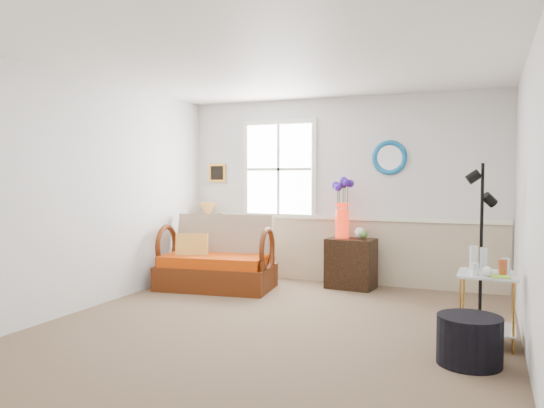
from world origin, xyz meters
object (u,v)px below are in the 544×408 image
at_px(loveseat, 216,252).
at_px(cabinet, 351,263).
at_px(lamp_stand, 206,254).
at_px(floor_lamp, 481,246).
at_px(side_table, 487,309).
at_px(ottoman, 469,340).

bearing_deg(loveseat, cabinet, 15.91).
height_order(loveseat, lamp_stand, loveseat).
distance_m(lamp_stand, floor_lamp, 4.19).
bearing_deg(cabinet, side_table, -41.58).
bearing_deg(floor_lamp, lamp_stand, 151.69).
bearing_deg(lamp_stand, loveseat, -53.62).
height_order(side_table, ottoman, side_table).
height_order(loveseat, cabinet, loveseat).
distance_m(cabinet, side_table, 2.51).
bearing_deg(floor_lamp, cabinet, 133.18).
relative_size(loveseat, ottoman, 2.93).
height_order(lamp_stand, cabinet, cabinet).
xyz_separation_m(lamp_stand, side_table, (3.97, -1.99, 0.01)).
height_order(lamp_stand, floor_lamp, floor_lamp).
distance_m(floor_lamp, ottoman, 1.32).
xyz_separation_m(loveseat, side_table, (3.35, -1.15, -0.17)).
distance_m(cabinet, ottoman, 2.92).
distance_m(side_table, floor_lamp, 0.74).
bearing_deg(cabinet, lamp_stand, -177.30).
relative_size(lamp_stand, ottoman, 1.22).
xyz_separation_m(loveseat, floor_lamp, (3.28, -0.60, 0.33)).
bearing_deg(cabinet, floor_lamp, -32.70).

